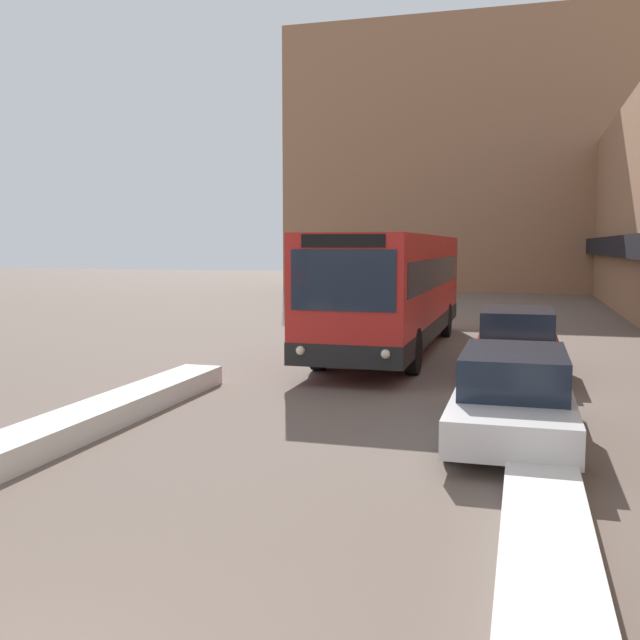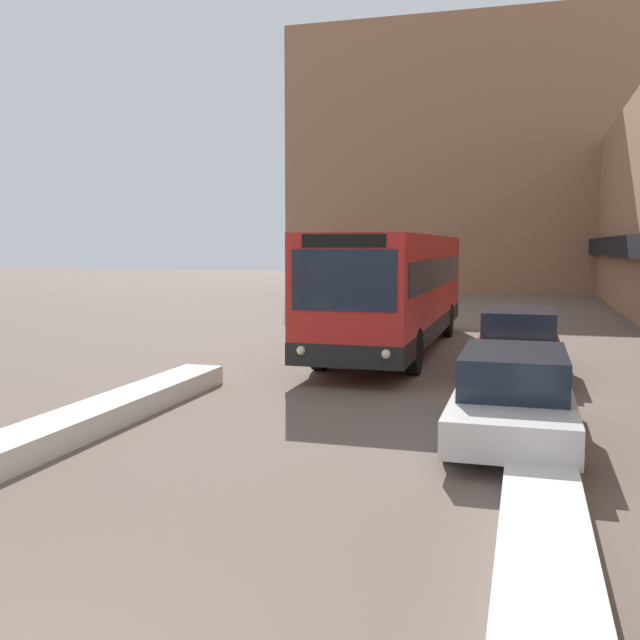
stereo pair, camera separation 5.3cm
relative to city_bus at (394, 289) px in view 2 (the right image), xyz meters
The scene contains 5 objects.
building_backdrop_far 31.83m from the city_bus, 89.35° to the left, with size 26.00×8.00×17.97m.
snow_bank_right 12.78m from the city_bus, 71.81° to the right, with size 0.90×16.75×0.31m.
city_bus is the anchor object (origin of this frame).
parked_car_front 9.63m from the city_bus, 68.18° to the right, with size 1.87×4.68×1.41m.
parked_car_back 4.61m from the city_bus, 37.66° to the right, with size 1.93×4.75×1.55m.
Camera 2 is at (3.36, -2.92, 3.09)m, focal length 40.00 mm.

